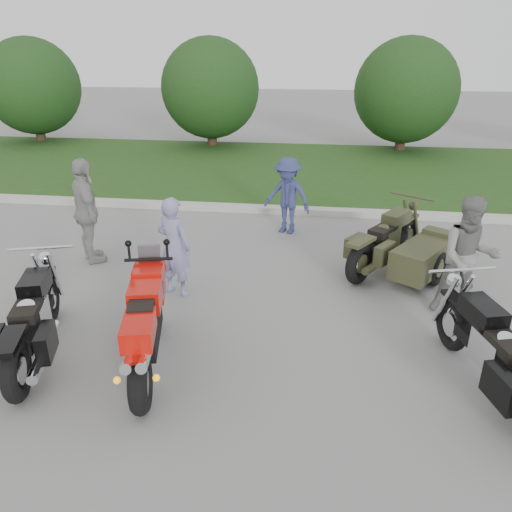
# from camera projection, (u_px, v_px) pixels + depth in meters

# --- Properties ---
(ground) EXTENTS (80.00, 80.00, 0.00)m
(ground) POSITION_uv_depth(u_px,v_px,m) (217.00, 355.00, 6.53)
(ground) COLOR gray
(ground) RESTS_ON ground
(curb) EXTENTS (60.00, 0.30, 0.15)m
(curb) POSITION_uv_depth(u_px,v_px,m) (268.00, 209.00, 11.96)
(curb) COLOR #B8B5AD
(curb) RESTS_ON ground
(grass_strip) EXTENTS (60.00, 8.00, 0.14)m
(grass_strip) POSITION_uv_depth(u_px,v_px,m) (283.00, 169.00, 15.74)
(grass_strip) COLOR #34581E
(grass_strip) RESTS_ON ground
(tree_far_left) EXTENTS (3.60, 3.60, 4.00)m
(tree_far_left) POSITION_uv_depth(u_px,v_px,m) (32.00, 86.00, 19.18)
(tree_far_left) COLOR #3F2B1C
(tree_far_left) RESTS_ON ground
(tree_mid_left) EXTENTS (3.60, 3.60, 4.00)m
(tree_mid_left) POSITION_uv_depth(u_px,v_px,m) (210.00, 89.00, 18.32)
(tree_mid_left) COLOR #3F2B1C
(tree_mid_left) RESTS_ON ground
(tree_mid_right) EXTENTS (3.60, 3.60, 4.00)m
(tree_mid_right) POSITION_uv_depth(u_px,v_px,m) (406.00, 91.00, 17.46)
(tree_mid_right) COLOR #3F2B1C
(tree_mid_right) RESTS_ON ground
(sportbike_red) EXTENTS (0.77, 2.29, 1.10)m
(sportbike_red) POSITION_uv_depth(u_px,v_px,m) (145.00, 324.00, 6.01)
(sportbike_red) COLOR black
(sportbike_red) RESTS_ON ground
(cruiser_left) EXTENTS (0.96, 2.45, 0.97)m
(cruiser_left) POSITION_uv_depth(u_px,v_px,m) (32.00, 325.00, 6.28)
(cruiser_left) COLOR black
(cruiser_left) RESTS_ON ground
(cruiser_right) EXTENTS (0.91, 2.49, 0.98)m
(cruiser_right) POSITION_uv_depth(u_px,v_px,m) (499.00, 360.00, 5.58)
(cruiser_right) COLOR black
(cruiser_right) RESTS_ON ground
(cruiser_sidecar) EXTENTS (1.98, 2.33, 0.96)m
(cruiser_sidecar) POSITION_uv_depth(u_px,v_px,m) (406.00, 252.00, 8.58)
(cruiser_sidecar) COLOR black
(cruiser_sidecar) RESTS_ON ground
(person_stripe) EXTENTS (0.69, 0.57, 1.62)m
(person_stripe) POSITION_uv_depth(u_px,v_px,m) (174.00, 247.00, 7.82)
(person_stripe) COLOR #8682B1
(person_stripe) RESTS_ON ground
(person_grey) EXTENTS (0.89, 0.70, 1.81)m
(person_grey) POSITION_uv_depth(u_px,v_px,m) (468.00, 257.00, 7.22)
(person_grey) COLOR gray
(person_grey) RESTS_ON ground
(person_denim) EXTENTS (1.19, 0.95, 1.62)m
(person_denim) POSITION_uv_depth(u_px,v_px,m) (287.00, 196.00, 10.43)
(person_denim) COLOR navy
(person_denim) RESTS_ON ground
(person_back) EXTENTS (1.06, 1.19, 1.93)m
(person_back) POSITION_uv_depth(u_px,v_px,m) (87.00, 212.00, 8.95)
(person_back) COLOR #9A9B95
(person_back) RESTS_ON ground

